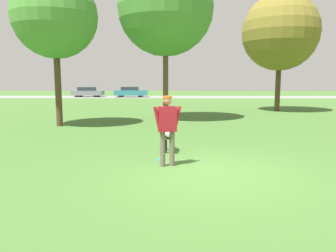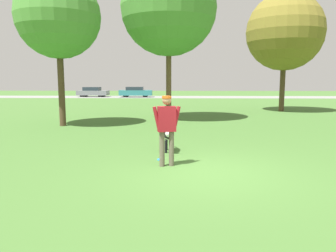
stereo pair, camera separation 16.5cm
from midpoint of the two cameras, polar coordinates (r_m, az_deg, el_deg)
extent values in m
plane|color=#426B2D|center=(7.80, 7.42, -8.06)|extent=(120.00, 120.00, 0.00)
cube|color=gray|center=(42.29, 2.91, 5.06)|extent=(120.00, 6.00, 0.01)
cylinder|color=#665B4C|center=(8.25, 1.18, -3.95)|extent=(0.16, 0.16, 0.88)
cylinder|color=#665B4C|center=(8.20, -0.47, -4.03)|extent=(0.16, 0.16, 0.88)
cube|color=maroon|center=(8.10, 0.36, 1.24)|extent=(0.48, 0.32, 0.63)
cylinder|color=maroon|center=(8.16, 2.05, 1.28)|extent=(0.23, 0.14, 0.63)
cylinder|color=maroon|center=(8.05, -1.36, 1.20)|extent=(0.23, 0.14, 0.63)
sphere|color=#A87A5B|center=(8.06, 0.36, 4.49)|extent=(0.27, 0.27, 0.22)
cylinder|color=#D15B19|center=(8.05, 0.36, 5.04)|extent=(0.28, 0.28, 0.06)
ellipsoid|color=black|center=(9.88, 0.66, -1.46)|extent=(0.31, 0.71, 0.31)
ellipsoid|color=white|center=(9.70, 0.64, -1.97)|extent=(0.22, 0.17, 0.17)
sphere|color=white|center=(9.46, 0.61, -1.37)|extent=(0.19, 0.19, 0.19)
cylinder|color=black|center=(9.73, 1.13, -3.65)|extent=(0.07, 0.07, 0.37)
cylinder|color=black|center=(9.73, 0.13, -3.65)|extent=(0.07, 0.07, 0.37)
cylinder|color=black|center=(10.16, 1.16, -3.15)|extent=(0.07, 0.07, 0.37)
cylinder|color=black|center=(10.16, 0.20, -3.15)|extent=(0.07, 0.07, 0.37)
cylinder|color=black|center=(10.32, 0.71, -0.81)|extent=(0.05, 0.23, 0.20)
cylinder|color=#268CE5|center=(8.95, -0.73, -5.85)|extent=(0.21, 0.21, 0.02)
torus|color=#268CE5|center=(8.95, -0.73, -5.85)|extent=(0.21, 0.21, 0.02)
cylinder|color=#4C3826|center=(16.19, -17.80, 6.37)|extent=(0.29, 0.29, 3.60)
sphere|color=#4C8938|center=(16.44, -18.30, 17.73)|extent=(3.84, 3.84, 3.84)
cylinder|color=#4C3826|center=(24.09, 19.46, 6.51)|extent=(0.35, 0.35, 3.44)
sphere|color=olive|center=(24.30, 19.88, 15.16)|extent=(5.17, 5.17, 5.17)
cylinder|color=brown|center=(17.80, 0.39, 7.55)|extent=(0.28, 0.28, 4.03)
sphere|color=#4C8938|center=(18.19, 0.40, 19.96)|extent=(5.05, 5.05, 5.05)
cube|color=slate|center=(43.91, -12.82, 5.65)|extent=(4.03, 1.95, 0.60)
cube|color=#232D38|center=(43.93, -12.99, 6.34)|extent=(2.12, 1.62, 0.46)
cylinder|color=black|center=(44.33, -11.05, 5.46)|extent=(0.64, 0.23, 0.63)
cylinder|color=black|center=(42.84, -11.59, 5.36)|extent=(0.64, 0.23, 0.63)
cylinder|color=black|center=(45.01, -13.98, 5.41)|extent=(0.64, 0.23, 0.63)
cylinder|color=black|center=(43.54, -14.62, 5.31)|extent=(0.64, 0.23, 0.63)
cube|color=teal|center=(42.37, -5.51, 5.79)|extent=(4.22, 1.96, 0.65)
cube|color=#232D38|center=(42.36, -5.69, 6.52)|extent=(2.21, 1.65, 0.43)
cylinder|color=black|center=(43.07, -3.73, 5.54)|extent=(0.67, 0.22, 0.67)
cylinder|color=black|center=(41.47, -3.89, 5.45)|extent=(0.67, 0.22, 0.67)
cylinder|color=black|center=(43.32, -7.05, 5.51)|extent=(0.67, 0.22, 0.67)
cylinder|color=black|center=(41.73, -7.33, 5.42)|extent=(0.67, 0.22, 0.67)
camera|label=1|loc=(0.08, -89.48, 0.07)|focal=35.00mm
camera|label=2|loc=(0.08, 90.52, -0.07)|focal=35.00mm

